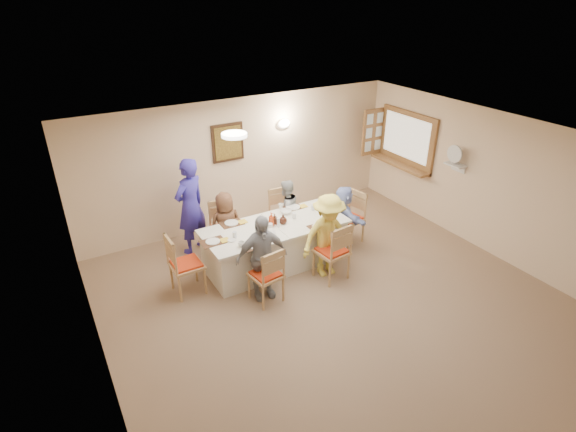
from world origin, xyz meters
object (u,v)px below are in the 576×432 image
chair_front_left (266,274)px  chair_left_end (187,264)px  chair_back_right (283,214)px  diner_right_end (343,216)px  desk_fan (456,157)px  chair_front_right (332,250)px  diner_front_left (262,257)px  serving_hatch (407,139)px  dining_table (275,245)px  diner_back_right (286,210)px  chair_back_left (224,229)px  chair_right_end (349,218)px  diner_back_left (226,225)px  caregiver (190,206)px  condiment_ketchup (271,219)px  diner_front_right (328,236)px

chair_front_left → chair_left_end: size_ratio=0.92×
chair_back_right → diner_right_end: 1.15m
desk_fan → chair_front_right: size_ratio=0.29×
diner_front_left → serving_hatch: bearing=24.1°
serving_hatch → diner_right_end: bearing=-161.4°
dining_table → chair_left_end: chair_left_end is taller
chair_front_left → diner_back_right: bearing=-136.9°
chair_back_left → chair_right_end: (2.15, -0.80, 0.01)m
dining_table → chair_right_end: chair_right_end is taller
chair_front_left → diner_back_left: size_ratio=0.78×
chair_back_right → chair_left_end: size_ratio=0.91×
chair_back_right → caregiver: bearing=173.2°
chair_left_end → caregiver: size_ratio=0.58×
condiment_ketchup → diner_front_right: bearing=-45.9°
diner_right_end → caregiver: 2.74m
diner_right_end → condiment_ketchup: size_ratio=4.71×
chair_right_end → diner_front_left: (-2.15, -0.68, 0.20)m
desk_fan → caregiver: bearing=157.8°
diner_right_end → chair_back_right: bearing=51.4°
serving_hatch → diner_front_left: 4.38m
serving_hatch → diner_back_right: bearing=-179.8°
diner_back_right → diner_front_right: diner_front_right is taller
chair_right_end → diner_front_left: 2.26m
diner_back_right → dining_table: bearing=38.6°
desk_fan → diner_right_end: bearing=161.4°
chair_front_right → diner_front_left: size_ratio=0.74×
chair_front_right → condiment_ketchup: (-0.66, 0.81, 0.37)m
diner_front_left → condiment_ketchup: (0.54, 0.69, 0.19)m
desk_fan → diner_back_left: 4.30m
dining_table → diner_back_right: (0.60, 0.68, 0.21)m
serving_hatch → chair_back_right: 3.06m
desk_fan → chair_front_left: desk_fan is taller
serving_hatch → chair_back_right: serving_hatch is taller
chair_right_end → diner_right_end: bearing=-99.9°
diner_back_right → caregiver: (-1.65, 0.47, 0.29)m
diner_back_right → diner_front_left: bearing=38.6°
chair_back_left → chair_back_right: size_ratio=1.03×
dining_table → diner_right_end: bearing=0.0°
desk_fan → dining_table: 3.63m
chair_front_right → chair_right_end: bearing=-146.2°
dining_table → chair_front_right: size_ratio=2.37×
chair_left_end → dining_table: bearing=-91.0°
chair_right_end → diner_front_left: bearing=-82.3°
serving_hatch → diner_back_right: size_ratio=1.27×
chair_back_right → chair_front_right: size_ratio=0.91×
dining_table → chair_back_right: chair_back_right is taller
chair_front_right → diner_front_left: 1.22m
diner_back_right → diner_right_end: size_ratio=1.03×
chair_back_right → chair_front_right: chair_front_right is taller
dining_table → chair_back_left: (-0.60, 0.80, 0.10)m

